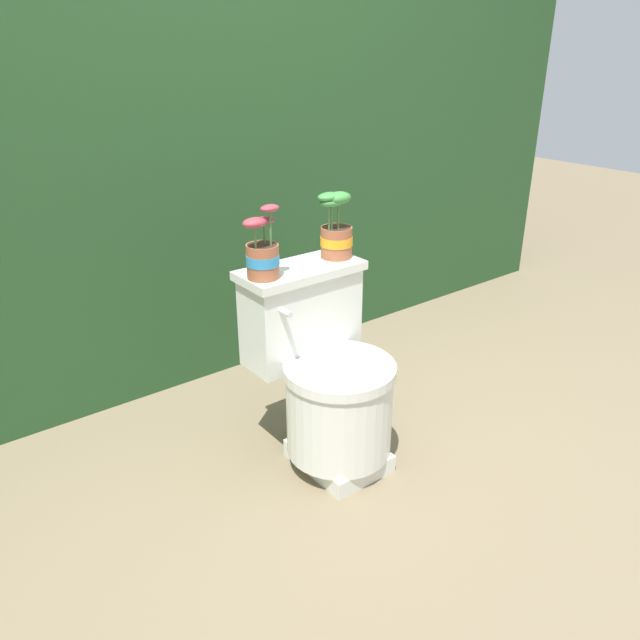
# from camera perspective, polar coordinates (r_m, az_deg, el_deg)

# --- Properties ---
(ground_plane) EXTENTS (12.00, 12.00, 0.00)m
(ground_plane) POSITION_cam_1_polar(r_m,az_deg,el_deg) (2.36, 2.21, -11.80)
(ground_plane) COLOR #75664C
(hedge_backdrop) EXTENTS (4.34, 0.90, 1.80)m
(hedge_backdrop) POSITION_cam_1_polar(r_m,az_deg,el_deg) (3.02, -13.44, 14.33)
(hedge_backdrop) COLOR #234723
(hedge_backdrop) RESTS_ON ground
(toilet) EXTENTS (0.44, 0.51, 0.69)m
(toilet) POSITION_cam_1_polar(r_m,az_deg,el_deg) (2.17, 0.57, -5.34)
(toilet) COLOR silver
(toilet) RESTS_ON ground
(potted_plant_left) EXTENTS (0.13, 0.11, 0.24)m
(potted_plant_left) POSITION_cam_1_polar(r_m,az_deg,el_deg) (2.00, -5.29, 6.03)
(potted_plant_left) COLOR #9E5638
(potted_plant_left) RESTS_ON toilet
(potted_plant_midleft) EXTENTS (0.14, 0.11, 0.24)m
(potted_plant_midleft) POSITION_cam_1_polar(r_m,az_deg,el_deg) (2.18, 1.46, 8.14)
(potted_plant_midleft) COLOR #9E5638
(potted_plant_midleft) RESTS_ON toilet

